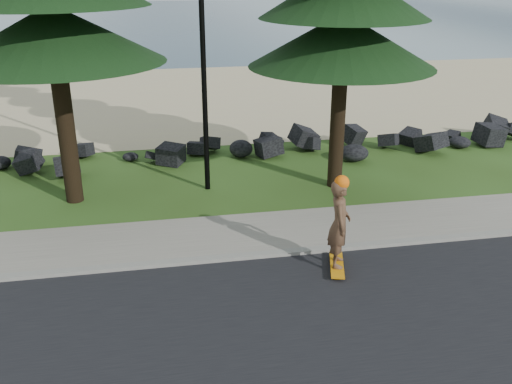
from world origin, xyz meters
TOP-DOWN VIEW (x-y plane):
  - ground at (0.00, 0.00)m, footprint 160.00×160.00m
  - road at (0.00, -4.50)m, footprint 160.00×7.00m
  - kerb at (0.00, -0.90)m, footprint 160.00×0.20m
  - sidewalk at (0.00, 0.20)m, footprint 160.00×2.00m
  - beach_sand at (0.00, 14.50)m, footprint 160.00×15.00m
  - ocean at (0.00, 51.00)m, footprint 160.00×58.00m
  - seawall_boulders at (0.00, 5.60)m, footprint 60.00×2.40m
  - lamp_post at (0.00, 3.20)m, footprint 0.25×0.14m
  - skateboarder at (2.13, -1.67)m, footprint 0.59×1.12m

SIDE VIEW (x-z plane):
  - ground at x=0.00m, z-range 0.00..0.00m
  - seawall_boulders at x=0.00m, z-range -0.55..0.55m
  - ocean at x=0.00m, z-range 0.00..0.01m
  - beach_sand at x=0.00m, z-range 0.00..0.01m
  - road at x=0.00m, z-range 0.00..0.02m
  - sidewalk at x=0.00m, z-range 0.00..0.08m
  - kerb at x=0.00m, z-range 0.00..0.10m
  - skateboarder at x=2.13m, z-range 0.01..2.03m
  - lamp_post at x=0.00m, z-range 0.06..8.20m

